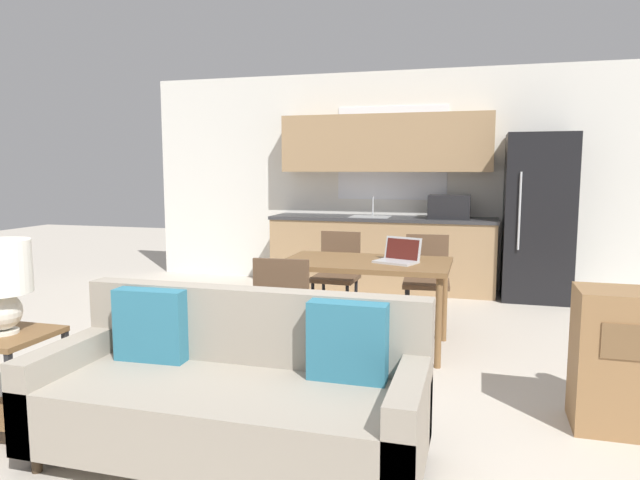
{
  "coord_description": "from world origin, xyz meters",
  "views": [
    {
      "loc": [
        1.16,
        -2.64,
        1.49
      ],
      "look_at": [
        -0.01,
        1.5,
        0.95
      ],
      "focal_mm": 32.0,
      "sensor_mm": 36.0,
      "label": 1
    }
  ],
  "objects_px": {
    "dining_table": "(366,269)",
    "table_lamp": "(0,277)",
    "dining_chair_far_right": "(426,276)",
    "dining_chair_near_left": "(286,308)",
    "dining_chair_far_left": "(337,271)",
    "side_table": "(9,367)",
    "laptop": "(399,256)",
    "couch": "(234,394)",
    "refrigerator": "(538,217)"
  },
  "relations": [
    {
      "from": "refrigerator",
      "to": "laptop",
      "type": "bearing_deg",
      "value": -118.76
    },
    {
      "from": "dining_table",
      "to": "laptop",
      "type": "height_order",
      "value": "laptop"
    },
    {
      "from": "refrigerator",
      "to": "side_table",
      "type": "height_order",
      "value": "refrigerator"
    },
    {
      "from": "table_lamp",
      "to": "laptop",
      "type": "distance_m",
      "value": 2.83
    },
    {
      "from": "laptop",
      "to": "couch",
      "type": "bearing_deg",
      "value": -85.33
    },
    {
      "from": "table_lamp",
      "to": "dining_chair_far_right",
      "type": "xyz_separation_m",
      "value": [
        2.06,
        2.83,
        -0.41
      ]
    },
    {
      "from": "refrigerator",
      "to": "couch",
      "type": "height_order",
      "value": "refrigerator"
    },
    {
      "from": "dining_chair_far_right",
      "to": "dining_chair_far_left",
      "type": "distance_m",
      "value": 0.87
    },
    {
      "from": "laptop",
      "to": "dining_chair_far_right",
      "type": "bearing_deg",
      "value": 97.9
    },
    {
      "from": "refrigerator",
      "to": "dining_chair_far_left",
      "type": "height_order",
      "value": "refrigerator"
    },
    {
      "from": "side_table",
      "to": "dining_chair_near_left",
      "type": "bearing_deg",
      "value": 48.07
    },
    {
      "from": "refrigerator",
      "to": "dining_chair_far_left",
      "type": "relative_size",
      "value": 2.16
    },
    {
      "from": "couch",
      "to": "dining_chair_far_right",
      "type": "bearing_deg",
      "value": 75.17
    },
    {
      "from": "table_lamp",
      "to": "couch",
      "type": "bearing_deg",
      "value": 4.3
    },
    {
      "from": "couch",
      "to": "table_lamp",
      "type": "bearing_deg",
      "value": -175.7
    },
    {
      "from": "refrigerator",
      "to": "dining_chair_near_left",
      "type": "height_order",
      "value": "refrigerator"
    },
    {
      "from": "couch",
      "to": "side_table",
      "type": "bearing_deg",
      "value": -175.86
    },
    {
      "from": "dining_chair_far_right",
      "to": "laptop",
      "type": "relative_size",
      "value": 2.24
    },
    {
      "from": "refrigerator",
      "to": "dining_chair_near_left",
      "type": "xyz_separation_m",
      "value": [
        -1.96,
        -3.07,
        -0.45
      ]
    },
    {
      "from": "dining_chair_near_left",
      "to": "dining_chair_far_left",
      "type": "xyz_separation_m",
      "value": [
        -0.0,
        1.54,
        0.0
      ]
    },
    {
      "from": "dining_chair_near_left",
      "to": "dining_chair_far_left",
      "type": "distance_m",
      "value": 1.54
    },
    {
      "from": "side_table",
      "to": "laptop",
      "type": "height_order",
      "value": "laptop"
    },
    {
      "from": "side_table",
      "to": "dining_chair_near_left",
      "type": "height_order",
      "value": "dining_chair_near_left"
    },
    {
      "from": "refrigerator",
      "to": "laptop",
      "type": "height_order",
      "value": "refrigerator"
    },
    {
      "from": "dining_chair_far_right",
      "to": "dining_chair_near_left",
      "type": "xyz_separation_m",
      "value": [
        -0.87,
        -1.51,
        0.0
      ]
    },
    {
      "from": "dining_chair_near_left",
      "to": "dining_chair_far_left",
      "type": "bearing_deg",
      "value": -94.41
    },
    {
      "from": "dining_table",
      "to": "table_lamp",
      "type": "height_order",
      "value": "table_lamp"
    },
    {
      "from": "side_table",
      "to": "dining_chair_near_left",
      "type": "distance_m",
      "value": 1.77
    },
    {
      "from": "side_table",
      "to": "dining_chair_far_left",
      "type": "xyz_separation_m",
      "value": [
        1.18,
        2.85,
        0.1
      ]
    },
    {
      "from": "table_lamp",
      "to": "dining_chair_near_left",
      "type": "xyz_separation_m",
      "value": [
        1.2,
        1.32,
        -0.41
      ]
    },
    {
      "from": "table_lamp",
      "to": "laptop",
      "type": "xyz_separation_m",
      "value": [
        1.9,
        2.1,
        -0.12
      ]
    },
    {
      "from": "couch",
      "to": "dining_chair_near_left",
      "type": "height_order",
      "value": "dining_chair_near_left"
    },
    {
      "from": "couch",
      "to": "dining_table",
      "type": "bearing_deg",
      "value": 81.71
    },
    {
      "from": "couch",
      "to": "side_table",
      "type": "height_order",
      "value": "couch"
    },
    {
      "from": "table_lamp",
      "to": "dining_chair_far_right",
      "type": "bearing_deg",
      "value": 53.93
    },
    {
      "from": "couch",
      "to": "dining_chair_near_left",
      "type": "bearing_deg",
      "value": 96.65
    },
    {
      "from": "dining_table",
      "to": "table_lamp",
      "type": "relative_size",
      "value": 2.62
    },
    {
      "from": "dining_table",
      "to": "dining_chair_far_left",
      "type": "relative_size",
      "value": 1.58
    },
    {
      "from": "refrigerator",
      "to": "dining_chair_far_right",
      "type": "distance_m",
      "value": 1.96
    },
    {
      "from": "side_table",
      "to": "dining_chair_far_left",
      "type": "relative_size",
      "value": 0.67
    },
    {
      "from": "couch",
      "to": "dining_chair_far_right",
      "type": "relative_size",
      "value": 2.26
    },
    {
      "from": "refrigerator",
      "to": "dining_table",
      "type": "distance_m",
      "value": 2.77
    },
    {
      "from": "dining_chair_near_left",
      "to": "laptop",
      "type": "height_order",
      "value": "laptop"
    },
    {
      "from": "dining_chair_near_left",
      "to": "side_table",
      "type": "bearing_deg",
      "value": 43.56
    },
    {
      "from": "dining_table",
      "to": "couch",
      "type": "xyz_separation_m",
      "value": [
        -0.29,
        -1.99,
        -0.33
      ]
    },
    {
      "from": "side_table",
      "to": "dining_chair_far_right",
      "type": "distance_m",
      "value": 3.49
    },
    {
      "from": "dining_chair_near_left",
      "to": "couch",
      "type": "bearing_deg",
      "value": 92.14
    },
    {
      "from": "table_lamp",
      "to": "dining_chair_far_left",
      "type": "xyz_separation_m",
      "value": [
        1.19,
        2.86,
        -0.41
      ]
    },
    {
      "from": "side_table",
      "to": "laptop",
      "type": "distance_m",
      "value": 2.85
    },
    {
      "from": "dining_table",
      "to": "dining_chair_far_left",
      "type": "xyz_separation_m",
      "value": [
        -0.44,
        0.76,
        -0.18
      ]
    }
  ]
}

